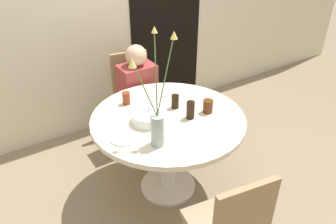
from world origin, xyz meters
name	(u,v)px	position (x,y,z in m)	size (l,w,h in m)	color
ground_plane	(168,186)	(0.00, 0.00, 0.00)	(16.00, 16.00, 0.00)	#89755B
wall_back	(96,8)	(0.00, 1.31, 1.30)	(8.00, 0.05, 2.60)	beige
doorway_panel	(167,24)	(0.80, 1.28, 1.02)	(0.90, 0.01, 2.05)	black
dining_table	(168,131)	(0.00, 0.00, 0.60)	(1.20, 1.20, 0.73)	beige
chair_near_front	(133,92)	(0.16, 0.91, 0.51)	(0.46, 0.46, 0.90)	#9E896B
birthday_cake	(148,118)	(-0.17, 0.01, 0.77)	(0.25, 0.25, 0.12)	white
flower_vase	(157,118)	(-0.25, -0.25, 0.93)	(0.31, 0.18, 0.77)	#9EB2AD
side_plate	(124,138)	(-0.42, -0.08, 0.74)	(0.20, 0.20, 0.01)	white
drink_glass_0	(126,98)	(-0.18, 0.35, 0.79)	(0.06, 0.06, 0.10)	maroon
drink_glass_1	(175,101)	(0.12, 0.08, 0.79)	(0.06, 0.06, 0.11)	black
drink_glass_2	(208,106)	(0.30, -0.11, 0.79)	(0.08, 0.08, 0.10)	#51280F
drink_glass_3	(190,110)	(0.13, -0.11, 0.80)	(0.06, 0.06, 0.14)	black
person_boy	(138,99)	(0.13, 0.75, 0.50)	(0.34, 0.24, 1.06)	#383333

